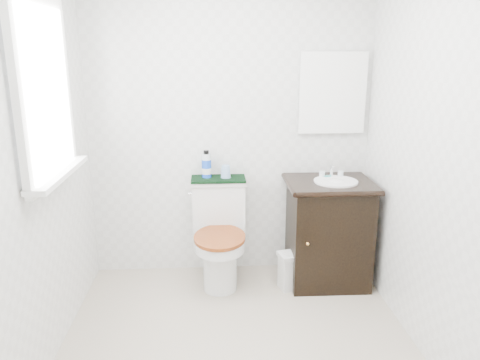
{
  "coord_description": "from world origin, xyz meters",
  "views": [
    {
      "loc": [
        -0.15,
        -2.43,
        1.76
      ],
      "look_at": [
        0.05,
        0.75,
        0.88
      ],
      "focal_mm": 35.0,
      "sensor_mm": 36.0,
      "label": 1
    }
  ],
  "objects": [
    {
      "name": "window",
      "position": [
        -1.07,
        0.25,
        1.55
      ],
      "size": [
        0.02,
        0.7,
        0.9
      ],
      "primitive_type": "cube",
      "color": "white",
      "rests_on": "wall_left"
    },
    {
      "name": "mirror",
      "position": [
        0.79,
        1.18,
        1.45
      ],
      "size": [
        0.5,
        0.02,
        0.6
      ],
      "primitive_type": "cube",
      "color": "silver",
      "rests_on": "wall_back"
    },
    {
      "name": "wall_front",
      "position": [
        0.0,
        -1.2,
        1.2
      ],
      "size": [
        2.4,
        0.0,
        2.4
      ],
      "primitive_type": "plane",
      "rotation": [
        -1.57,
        0.0,
        0.0
      ],
      "color": "silver",
      "rests_on": "ground"
    },
    {
      "name": "toilet",
      "position": [
        -0.1,
        0.97,
        0.35
      ],
      "size": [
        0.43,
        0.63,
        0.79
      ],
      "color": "silver",
      "rests_on": "floor"
    },
    {
      "name": "wall_right",
      "position": [
        1.1,
        0.0,
        1.2
      ],
      "size": [
        0.0,
        2.4,
        2.4
      ],
      "primitive_type": "plane",
      "rotation": [
        1.57,
        0.0,
        -1.57
      ],
      "color": "silver",
      "rests_on": "ground"
    },
    {
      "name": "cup",
      "position": [
        -0.04,
        1.09,
        0.86
      ],
      "size": [
        0.08,
        0.08,
        0.1
      ],
      "primitive_type": "cone",
      "color": "#7FA4D0",
      "rests_on": "towel"
    },
    {
      "name": "floor",
      "position": [
        0.0,
        0.0,
        0.0
      ],
      "size": [
        2.4,
        2.4,
        0.0
      ],
      "primitive_type": "plane",
      "color": "#BCAD97",
      "rests_on": "ground"
    },
    {
      "name": "soap_bar",
      "position": [
        0.74,
        1.0,
        0.83
      ],
      "size": [
        0.08,
        0.05,
        0.02
      ],
      "primitive_type": "ellipsoid",
      "color": "teal",
      "rests_on": "vanity"
    },
    {
      "name": "trash_bin",
      "position": [
        0.45,
        0.8,
        0.15
      ],
      "size": [
        0.23,
        0.2,
        0.29
      ],
      "color": "silver",
      "rests_on": "floor"
    },
    {
      "name": "wall_left",
      "position": [
        -1.1,
        0.0,
        1.2
      ],
      "size": [
        0.0,
        2.4,
        2.4
      ],
      "primitive_type": "plane",
      "rotation": [
        1.57,
        0.0,
        1.57
      ],
      "color": "silver",
      "rests_on": "ground"
    },
    {
      "name": "vanity",
      "position": [
        0.75,
        0.9,
        0.43
      ],
      "size": [
        0.63,
        0.54,
        0.92
      ],
      "color": "black",
      "rests_on": "floor"
    },
    {
      "name": "wall_back",
      "position": [
        0.0,
        1.2,
        1.2
      ],
      "size": [
        2.4,
        0.0,
        2.4
      ],
      "primitive_type": "plane",
      "rotation": [
        1.57,
        0.0,
        0.0
      ],
      "color": "silver",
      "rests_on": "ground"
    },
    {
      "name": "mouthwash_bottle",
      "position": [
        -0.19,
        1.11,
        0.91
      ],
      "size": [
        0.07,
        0.07,
        0.21
      ],
      "color": "blue",
      "rests_on": "towel"
    },
    {
      "name": "towel",
      "position": [
        -0.1,
        1.09,
        0.8
      ],
      "size": [
        0.42,
        0.22,
        0.02
      ],
      "primitive_type": "cube",
      "color": "black",
      "rests_on": "toilet"
    }
  ]
}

